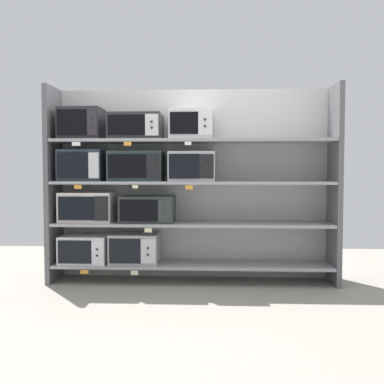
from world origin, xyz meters
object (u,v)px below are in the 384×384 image
Objects in this scene: microwave_6 at (192,166)px; microwave_8 at (136,127)px; microwave_7 at (81,124)px; microwave_5 at (136,166)px; microwave_3 at (148,209)px; microwave_4 at (83,165)px; microwave_2 at (88,207)px; microwave_9 at (191,125)px; microwave_0 at (86,249)px; microwave_1 at (135,248)px.

microwave_8 reaches higher than microwave_6.
microwave_5 is at bearing 0.01° from microwave_7.
microwave_3 is 0.82m from microwave_4.
microwave_7 is (-0.06, -0.00, 0.86)m from microwave_2.
microwave_9 is (0.57, 0.00, 0.42)m from microwave_5.
microwave_0 is 0.90× the size of microwave_2.
microwave_2 reaches higher than microwave_3.
microwave_5 is at bearing 0.02° from microwave_0.
microwave_7 reaches higher than microwave_8.
microwave_1 is at bearing -0.01° from microwave_7.
microwave_0 is 0.88× the size of microwave_3.
microwave_2 is at bearing 180.00° from microwave_5.
microwave_5 is at bearing 0.37° from microwave_1.
microwave_2 is at bearing -179.99° from microwave_9.
microwave_4 is 0.56m from microwave_5.
microwave_8 reaches higher than microwave_3.
microwave_0 is 1.13× the size of microwave_7.
microwave_0 is at bearing -179.99° from microwave_1.
microwave_0 is at bearing -0.32° from microwave_4.
microwave_4 is 0.43m from microwave_7.
microwave_0 is 0.78m from microwave_3.
microwave_8 reaches higher than microwave_0.
microwave_8 is at bearing 0.02° from microwave_7.
microwave_7 is 0.57m from microwave_8.
microwave_5 reaches higher than microwave_2.
microwave_0 is 1.08× the size of microwave_4.
microwave_0 is 1.70m from microwave_9.
microwave_8 is at bearing -179.99° from microwave_9.
microwave_9 is at bearing 0.01° from microwave_8.
microwave_8 is at bearing 179.91° from microwave_3.
microwave_9 is (-0.00, 0.00, 0.42)m from microwave_6.
microwave_5 reaches higher than microwave_3.
microwave_2 is 1.17m from microwave_6.
microwave_3 is 1.17× the size of microwave_6.
microwave_7 reaches higher than microwave_0.
microwave_2 reaches higher than microwave_0.
microwave_6 is (1.12, 0.00, 0.86)m from microwave_0.
microwave_5 reaches higher than microwave_6.
microwave_1 is 1.06× the size of microwave_6.
microwave_7 is 1.14m from microwave_9.
microwave_6 is 1.08× the size of microwave_9.
microwave_7 is (-1.15, 0.00, 0.44)m from microwave_6.
microwave_7 reaches higher than microwave_2.
microwave_2 reaches higher than microwave_1.
microwave_7 is at bearing -179.99° from microwave_5.
microwave_9 reaches higher than microwave_1.
microwave_3 is at bearing 0.01° from microwave_0.
microwave_9 is at bearing 0.02° from microwave_4.
microwave_2 is 0.63m from microwave_3.
microwave_8 reaches higher than microwave_1.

